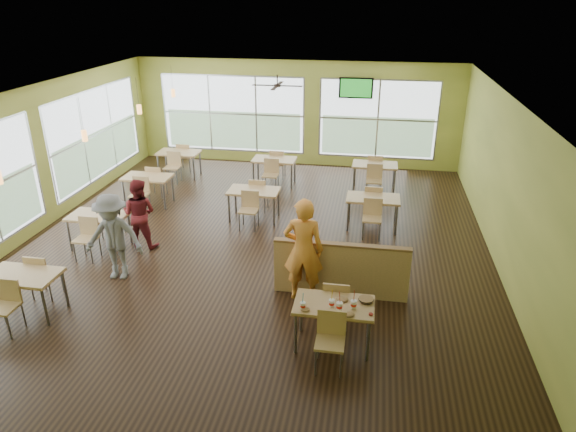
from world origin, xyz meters
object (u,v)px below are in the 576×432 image
(half_wall_divider, at_px, (341,270))
(man_plaid, at_px, (303,250))
(food_basket, at_px, (366,300))
(main_table, at_px, (334,310))

(half_wall_divider, distance_m, man_plaid, 0.81)
(half_wall_divider, xyz_separation_m, food_basket, (0.47, -1.31, 0.26))
(man_plaid, bearing_deg, main_table, 115.73)
(main_table, bearing_deg, half_wall_divider, 90.00)
(main_table, height_order, half_wall_divider, half_wall_divider)
(main_table, relative_size, man_plaid, 0.79)
(main_table, xyz_separation_m, half_wall_divider, (0.00, 1.45, -0.11))
(man_plaid, height_order, food_basket, man_plaid)
(half_wall_divider, height_order, food_basket, half_wall_divider)
(half_wall_divider, bearing_deg, man_plaid, -163.23)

